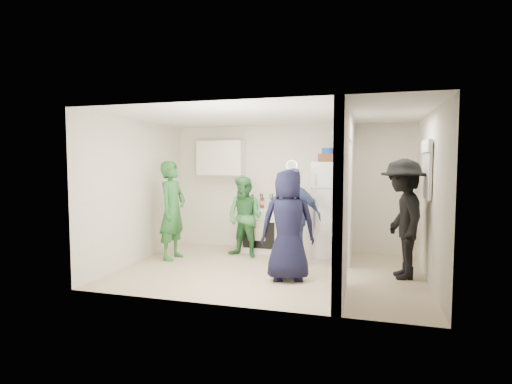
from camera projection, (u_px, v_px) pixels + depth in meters
floor at (269, 270)px, 6.50m from camera, size 4.80×4.80×0.00m
wall_back at (289, 188)px, 8.04m from camera, size 4.80×0.00×4.80m
wall_front at (236, 205)px, 4.78m from camera, size 4.80×0.00×4.80m
wall_left at (138, 191)px, 7.06m from camera, size 0.00×3.40×3.40m
wall_right at (431, 198)px, 5.77m from camera, size 0.00×3.40×3.40m
ceiling at (270, 116)px, 6.32m from camera, size 4.80×4.80×0.00m
partition_pier_back at (349, 191)px, 7.15m from camera, size 0.12×1.20×2.50m
partition_pier_front at (341, 203)px, 5.03m from camera, size 0.12×1.20×2.50m
partition_header at (347, 127)px, 6.01m from camera, size 0.12×1.00×0.40m
stove at (263, 230)px, 7.92m from camera, size 0.72×0.60×0.86m
upper_cabinet at (221, 158)px, 8.20m from camera, size 0.95×0.34×0.70m
fridge at (332, 209)px, 7.49m from camera, size 0.73×0.71×1.77m
wicker_basket at (328, 158)px, 7.49m from camera, size 0.35×0.25×0.15m
blue_bowl at (328, 151)px, 7.48m from camera, size 0.24×0.24×0.11m
yellow_cup_stack_top at (345, 155)px, 7.26m from camera, size 0.09×0.09×0.25m
wall_clock at (292, 165)px, 7.98m from camera, size 0.22×0.02×0.22m
spice_shelf at (289, 183)px, 7.99m from camera, size 0.35×0.08×0.03m
nook_window at (428, 170)px, 5.93m from camera, size 0.03×0.70×0.80m
nook_window_frame at (427, 170)px, 5.94m from camera, size 0.04×0.76×0.86m
nook_valance at (426, 146)px, 5.92m from camera, size 0.04×0.82×0.18m
yellow_cup_stack_stove at (254, 203)px, 7.70m from camera, size 0.09×0.09×0.25m
red_cup at (271, 206)px, 7.63m from camera, size 0.09×0.09×0.12m
person_green_left at (172, 210)px, 7.24m from camera, size 0.47×0.68×1.78m
person_green_center at (245, 217)px, 7.41m from camera, size 0.85×0.73×1.49m
person_denim at (293, 216)px, 6.89m from camera, size 0.98×0.41×1.67m
person_navy at (288, 225)px, 5.92m from camera, size 0.92×0.73×1.66m
person_nook at (403, 219)px, 6.04m from camera, size 0.82×1.25×1.82m
bottle_a at (252, 201)px, 8.08m from camera, size 0.07×0.07×0.24m
bottle_b at (253, 201)px, 7.84m from camera, size 0.06×0.06×0.28m
bottle_c at (261, 200)px, 8.05m from camera, size 0.07×0.07×0.28m
bottle_d at (262, 201)px, 7.84m from camera, size 0.08×0.08×0.28m
bottle_e at (270, 201)px, 8.00m from camera, size 0.06×0.06×0.27m
bottle_f at (272, 201)px, 7.85m from camera, size 0.08×0.08×0.29m
bottle_g at (278, 201)px, 7.94m from camera, size 0.06×0.06×0.28m
bottle_h at (245, 201)px, 7.83m from camera, size 0.07×0.07×0.28m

